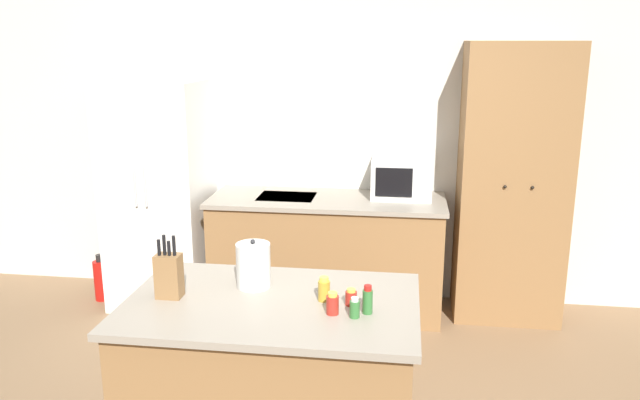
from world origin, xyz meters
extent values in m
cube|color=beige|center=(0.00, 2.33, 1.30)|extent=(7.20, 0.06, 2.60)
cube|color=white|center=(-1.51, 1.95, 0.91)|extent=(0.75, 0.69, 1.81)
cylinder|color=silver|center=(-1.55, 1.59, 1.05)|extent=(0.02, 0.02, 0.30)
cylinder|color=silver|center=(-1.47, 1.59, 1.05)|extent=(0.02, 0.02, 0.30)
cube|color=olive|center=(-0.15, 1.97, 0.44)|extent=(1.80, 0.67, 0.89)
cube|color=gray|center=(-0.15, 1.97, 0.91)|extent=(1.84, 0.71, 0.03)
cube|color=#9EA0A3|center=(-0.47, 1.97, 0.92)|extent=(0.44, 0.34, 0.01)
cube|color=olive|center=(1.25, 2.04, 1.06)|extent=(0.79, 0.52, 2.11)
sphere|color=black|center=(1.16, 1.77, 1.10)|extent=(0.02, 0.02, 0.02)
sphere|color=black|center=(1.35, 1.77, 1.10)|extent=(0.02, 0.02, 0.02)
cube|color=olive|center=(-0.17, -0.03, 0.44)|extent=(1.33, 0.84, 0.88)
cube|color=gray|center=(-0.17, -0.03, 0.90)|extent=(1.39, 0.90, 0.03)
cube|color=white|center=(0.42, 2.08, 1.08)|extent=(0.46, 0.39, 0.32)
cube|color=black|center=(0.36, 1.88, 1.08)|extent=(0.28, 0.01, 0.22)
cube|color=olive|center=(-0.66, -0.05, 1.03)|extent=(0.12, 0.09, 0.21)
cylinder|color=black|center=(-0.70, -0.06, 1.17)|extent=(0.02, 0.02, 0.08)
cylinder|color=black|center=(-0.67, -0.05, 1.18)|extent=(0.02, 0.02, 0.10)
cylinder|color=black|center=(-0.65, -0.06, 1.17)|extent=(0.02, 0.02, 0.07)
cylinder|color=black|center=(-0.62, -0.05, 1.18)|extent=(0.02, 0.02, 0.10)
cylinder|color=#337033|center=(0.29, -0.11, 0.97)|extent=(0.05, 0.05, 0.11)
cylinder|color=red|center=(0.29, -0.11, 1.04)|extent=(0.03, 0.03, 0.02)
cylinder|color=gold|center=(0.08, 0.01, 0.97)|extent=(0.06, 0.06, 0.10)
cylinder|color=#E5DB4C|center=(0.08, 0.01, 1.03)|extent=(0.04, 0.04, 0.02)
cylinder|color=#B2281E|center=(0.21, -0.03, 0.95)|extent=(0.05, 0.05, 0.07)
cylinder|color=#E5DB4C|center=(0.21, -0.03, 0.99)|extent=(0.04, 0.04, 0.01)
cylinder|color=#B2281E|center=(0.14, -0.13, 0.96)|extent=(0.06, 0.06, 0.09)
cylinder|color=#E5DB4C|center=(0.14, -0.13, 1.01)|extent=(0.04, 0.04, 0.02)
cylinder|color=#337033|center=(0.24, -0.16, 0.96)|extent=(0.05, 0.05, 0.08)
cylinder|color=silver|center=(0.24, -0.16, 1.01)|extent=(0.03, 0.03, 0.02)
cylinder|color=white|center=(-0.29, 0.13, 1.03)|extent=(0.17, 0.17, 0.22)
sphere|color=#262628|center=(-0.29, 0.13, 1.16)|extent=(0.02, 0.02, 0.02)
cylinder|color=red|center=(-2.04, 1.86, 0.17)|extent=(0.12, 0.12, 0.34)
cylinder|color=black|center=(-2.04, 1.86, 0.37)|extent=(0.05, 0.05, 0.06)
camera|label=1|loc=(0.44, -2.71, 2.12)|focal=35.00mm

